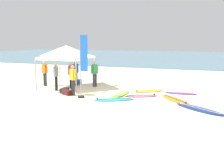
{
  "coord_description": "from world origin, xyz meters",
  "views": [
    {
      "loc": [
        4.74,
        -12.94,
        3.14
      ],
      "look_at": [
        -0.02,
        0.86,
        1.0
      ],
      "focal_mm": 38.86,
      "sensor_mm": 36.0,
      "label": 1
    }
  ],
  "objects_px": {
    "surfboard_navy": "(199,109)",
    "person_blue": "(75,71)",
    "surfboard_cyan": "(114,99)",
    "person_red": "(71,73)",
    "surfboard_orange": "(175,99)",
    "banner_flag": "(82,69)",
    "canopy_tent": "(66,51)",
    "surfboard_yellow": "(149,91)",
    "gear_bag_near_tent": "(67,92)",
    "surfboard_pink": "(141,96)",
    "person_grey": "(56,75)",
    "person_orange": "(45,71)",
    "person_yellow": "(73,78)",
    "surfboard_purple": "(181,93)",
    "cooler_box": "(78,82)",
    "gear_bag_by_pole": "(64,90)",
    "person_green": "(95,72)",
    "surfboard_lime": "(121,94)"
  },
  "relations": [
    {
      "from": "surfboard_navy",
      "to": "person_blue",
      "type": "bearing_deg",
      "value": 157.12
    },
    {
      "from": "surfboard_cyan",
      "to": "person_red",
      "type": "xyz_separation_m",
      "value": [
        -3.49,
        1.94,
        0.95
      ]
    },
    {
      "from": "surfboard_orange",
      "to": "banner_flag",
      "type": "distance_m",
      "value": 5.11
    },
    {
      "from": "canopy_tent",
      "to": "surfboard_yellow",
      "type": "relative_size",
      "value": 1.55
    },
    {
      "from": "surfboard_orange",
      "to": "gear_bag_near_tent",
      "type": "bearing_deg",
      "value": -172.72
    },
    {
      "from": "surfboard_navy",
      "to": "surfboard_orange",
      "type": "bearing_deg",
      "value": 129.36
    },
    {
      "from": "surfboard_pink",
      "to": "gear_bag_near_tent",
      "type": "xyz_separation_m",
      "value": [
        -4.07,
        -0.99,
        0.1
      ]
    },
    {
      "from": "person_grey",
      "to": "person_orange",
      "type": "bearing_deg",
      "value": 146.67
    },
    {
      "from": "person_grey",
      "to": "person_blue",
      "type": "relative_size",
      "value": 1.0
    },
    {
      "from": "surfboard_orange",
      "to": "person_yellow",
      "type": "bearing_deg",
      "value": -172.37
    },
    {
      "from": "surfboard_purple",
      "to": "person_orange",
      "type": "bearing_deg",
      "value": -176.33
    },
    {
      "from": "surfboard_navy",
      "to": "banner_flag",
      "type": "height_order",
      "value": "banner_flag"
    },
    {
      "from": "cooler_box",
      "to": "banner_flag",
      "type": "bearing_deg",
      "value": -58.72
    },
    {
      "from": "surfboard_pink",
      "to": "gear_bag_near_tent",
      "type": "height_order",
      "value": "gear_bag_near_tent"
    },
    {
      "from": "gear_bag_by_pole",
      "to": "surfboard_pink",
      "type": "bearing_deg",
      "value": 6.53
    },
    {
      "from": "surfboard_yellow",
      "to": "canopy_tent",
      "type": "bearing_deg",
      "value": -173.7
    },
    {
      "from": "surfboard_cyan",
      "to": "person_grey",
      "type": "distance_m",
      "value": 4.39
    },
    {
      "from": "person_red",
      "to": "banner_flag",
      "type": "distance_m",
      "value": 2.69
    },
    {
      "from": "person_green",
      "to": "person_red",
      "type": "bearing_deg",
      "value": -137.07
    },
    {
      "from": "surfboard_pink",
      "to": "surfboard_yellow",
      "type": "height_order",
      "value": "same"
    },
    {
      "from": "surfboard_yellow",
      "to": "person_yellow",
      "type": "bearing_deg",
      "value": -148.6
    },
    {
      "from": "banner_flag",
      "to": "gear_bag_by_pole",
      "type": "distance_m",
      "value": 2.28
    },
    {
      "from": "person_red",
      "to": "person_grey",
      "type": "bearing_deg",
      "value": -129.18
    },
    {
      "from": "surfboard_orange",
      "to": "person_yellow",
      "type": "height_order",
      "value": "person_yellow"
    },
    {
      "from": "surfboard_yellow",
      "to": "cooler_box",
      "type": "bearing_deg",
      "value": 172.41
    },
    {
      "from": "surfboard_lime",
      "to": "cooler_box",
      "type": "bearing_deg",
      "value": 151.54
    },
    {
      "from": "surfboard_navy",
      "to": "person_grey",
      "type": "distance_m",
      "value": 8.49
    },
    {
      "from": "surfboard_lime",
      "to": "surfboard_cyan",
      "type": "height_order",
      "value": "same"
    },
    {
      "from": "surfboard_yellow",
      "to": "person_blue",
      "type": "xyz_separation_m",
      "value": [
        -5.07,
        0.3,
        0.95
      ]
    },
    {
      "from": "person_blue",
      "to": "banner_flag",
      "type": "distance_m",
      "value": 3.62
    },
    {
      "from": "surfboard_navy",
      "to": "person_red",
      "type": "xyz_separation_m",
      "value": [
        -7.66,
        2.32,
        0.95
      ]
    },
    {
      "from": "person_yellow",
      "to": "surfboard_purple",
      "type": "bearing_deg",
      "value": 22.66
    },
    {
      "from": "surfboard_navy",
      "to": "person_yellow",
      "type": "xyz_separation_m",
      "value": [
        -6.68,
        0.69,
        0.95
      ]
    },
    {
      "from": "canopy_tent",
      "to": "surfboard_lime",
      "type": "bearing_deg",
      "value": -11.59
    },
    {
      "from": "surfboard_purple",
      "to": "gear_bag_by_pole",
      "type": "bearing_deg",
      "value": -163.56
    },
    {
      "from": "surfboard_orange",
      "to": "gear_bag_by_pole",
      "type": "height_order",
      "value": "gear_bag_by_pole"
    },
    {
      "from": "surfboard_pink",
      "to": "surfboard_yellow",
      "type": "distance_m",
      "value": 1.38
    },
    {
      "from": "person_yellow",
      "to": "gear_bag_near_tent",
      "type": "bearing_deg",
      "value": -177.84
    },
    {
      "from": "person_blue",
      "to": "cooler_box",
      "type": "relative_size",
      "value": 3.42
    },
    {
      "from": "person_red",
      "to": "person_yellow",
      "type": "height_order",
      "value": "same"
    },
    {
      "from": "person_grey",
      "to": "gear_bag_near_tent",
      "type": "xyz_separation_m",
      "value": [
        1.24,
        -0.87,
        -0.85
      ]
    },
    {
      "from": "surfboard_lime",
      "to": "person_blue",
      "type": "height_order",
      "value": "person_blue"
    },
    {
      "from": "person_blue",
      "to": "person_yellow",
      "type": "height_order",
      "value": "same"
    },
    {
      "from": "banner_flag",
      "to": "cooler_box",
      "type": "relative_size",
      "value": 6.8
    },
    {
      "from": "person_grey",
      "to": "cooler_box",
      "type": "relative_size",
      "value": 3.42
    },
    {
      "from": "surfboard_lime",
      "to": "banner_flag",
      "type": "distance_m",
      "value": 2.67
    },
    {
      "from": "surfboard_pink",
      "to": "person_orange",
      "type": "bearing_deg",
      "value": 172.89
    },
    {
      "from": "person_yellow",
      "to": "cooler_box",
      "type": "distance_m",
      "value": 3.38
    },
    {
      "from": "surfboard_purple",
      "to": "cooler_box",
      "type": "distance_m",
      "value": 7.01
    },
    {
      "from": "person_orange",
      "to": "gear_bag_near_tent",
      "type": "distance_m",
      "value": 3.37
    }
  ]
}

